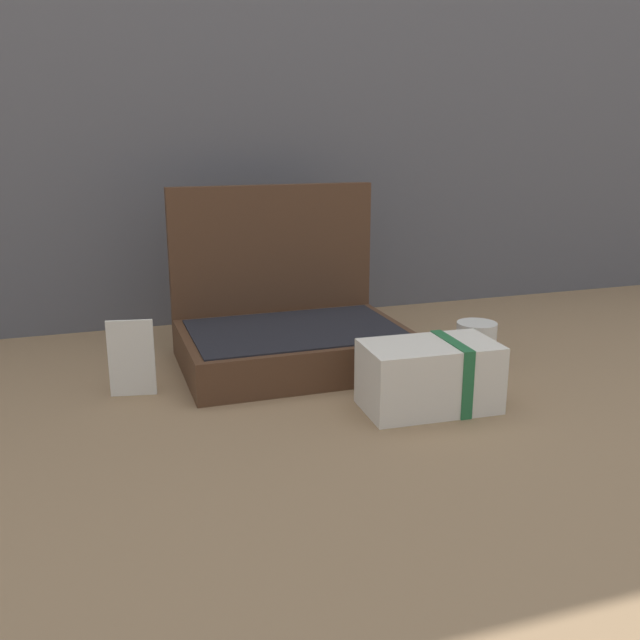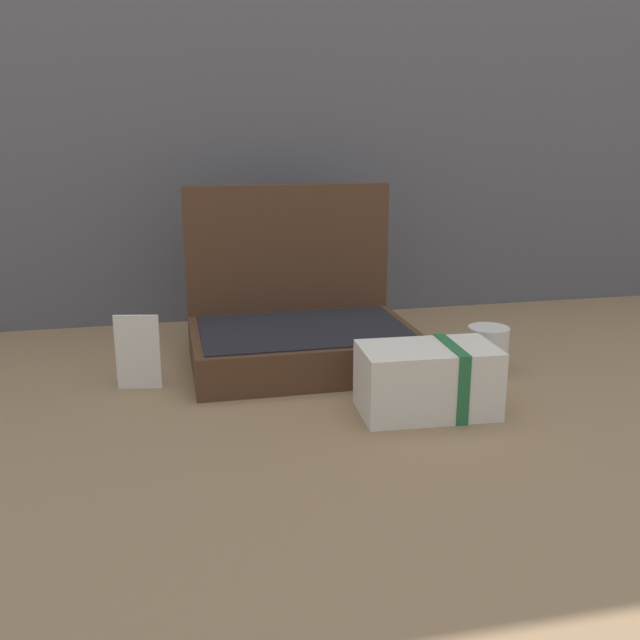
{
  "view_description": "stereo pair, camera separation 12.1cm",
  "coord_description": "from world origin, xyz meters",
  "views": [
    {
      "loc": [
        -0.37,
        -1.13,
        0.46
      ],
      "look_at": [
        0.0,
        -0.02,
        0.14
      ],
      "focal_mm": 39.14,
      "sensor_mm": 36.0,
      "label": 1
    },
    {
      "loc": [
        -0.25,
        -1.16,
        0.46
      ],
      "look_at": [
        0.0,
        -0.02,
        0.14
      ],
      "focal_mm": 39.14,
      "sensor_mm": 36.0,
      "label": 2
    }
  ],
  "objects": [
    {
      "name": "ground_plane",
      "position": [
        0.0,
        0.0,
        0.0
      ],
      "size": [
        6.0,
        6.0,
        0.0
      ],
      "primitive_type": "plane",
      "color": "#8C6D4C"
    },
    {
      "name": "back_wall",
      "position": [
        0.0,
        0.58,
        0.7
      ],
      "size": [
        3.2,
        0.06,
        1.4
      ],
      "primitive_type": "cube",
      "color": "#56565B",
      "rests_on": "ground_plane"
    },
    {
      "name": "open_suitcase",
      "position": [
        0.01,
        0.19,
        0.07
      ],
      "size": [
        0.44,
        0.33,
        0.35
      ],
      "color": "#4C301E",
      "rests_on": "ground_plane"
    },
    {
      "name": "cream_toiletry_bag",
      "position": [
        0.17,
        -0.13,
        0.06
      ],
      "size": [
        0.23,
        0.14,
        0.12
      ],
      "color": "silver",
      "rests_on": "ground_plane"
    },
    {
      "name": "coffee_mug",
      "position": [
        0.35,
        0.04,
        0.05
      ],
      "size": [
        0.12,
        0.08,
        0.09
      ],
      "color": "silver",
      "rests_on": "ground_plane"
    },
    {
      "name": "info_card_left",
      "position": [
        -0.31,
        0.1,
        0.07
      ],
      "size": [
        0.08,
        0.02,
        0.14
      ],
      "primitive_type": "cube",
      "rotation": [
        0.0,
        0.0,
        -0.19
      ],
      "color": "silver",
      "rests_on": "ground_plane"
    }
  ]
}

